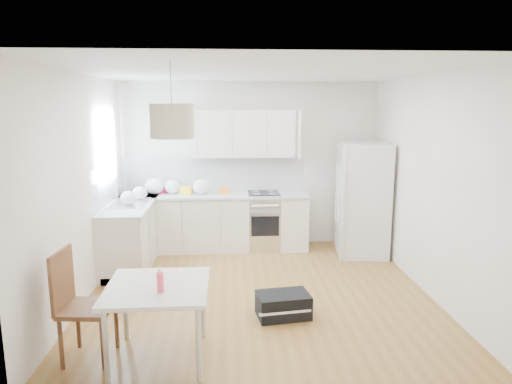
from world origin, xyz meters
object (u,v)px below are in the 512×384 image
gym_bag (283,305)px  dining_table (158,293)px  refrigerator (363,199)px  dining_chair (88,306)px

gym_bag → dining_table: bearing=-155.8°
dining_table → refrigerator: bearing=46.5°
refrigerator → dining_table: 4.05m
refrigerator → dining_table: size_ratio=1.92×
gym_bag → refrigerator: bearing=46.8°
refrigerator → dining_chair: refrigerator is taller
dining_chair → gym_bag: bearing=26.4°
dining_table → gym_bag: 1.56m
refrigerator → gym_bag: 2.74m
gym_bag → dining_chair: bearing=-166.7°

